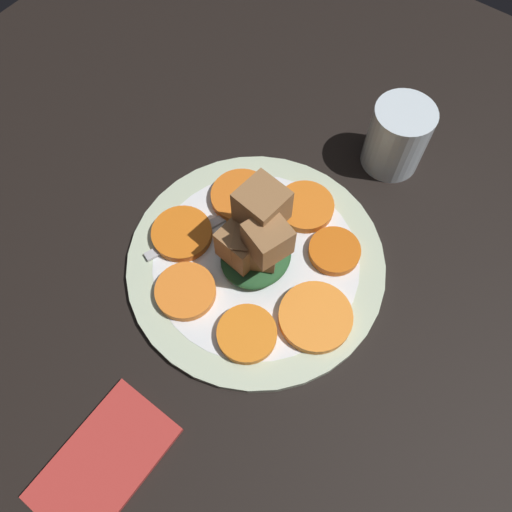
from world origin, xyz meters
TOP-DOWN VIEW (x-y plane):
  - table_slab at (0.00, 0.00)cm, footprint 120.00×120.00cm
  - plate at (0.00, 0.00)cm, footprint 30.81×30.81cm
  - carrot_slice_0 at (-6.30, 6.92)cm, footprint 6.17×6.17cm
  - carrot_slice_1 at (-9.37, 0.65)cm, footprint 7.11×7.11cm
  - carrot_slice_2 at (-5.82, -6.62)cm, footprint 7.75×7.75cm
  - carrot_slice_3 at (2.76, -9.13)cm, footprint 7.32×7.32cm
  - carrot_slice_4 at (8.24, -3.88)cm, footprint 6.97×6.97cm
  - carrot_slice_5 at (8.05, 4.79)cm, footprint 6.65×6.65cm
  - carrot_slice_6 at (1.93, 9.71)cm, footprint 8.29×8.29cm
  - center_pile at (-0.10, -0.18)cm, footprint 8.85×8.46cm
  - fork at (-1.61, -6.83)cm, footprint 18.35×8.74cm
  - water_glass at (-23.18, 4.99)cm, footprint 7.63×7.63cm
  - napkin at (26.97, 1.18)cm, footprint 14.31×8.59cm

SIDE VIEW (x-z plane):
  - table_slab at x=0.00cm, z-range 0.00..2.00cm
  - napkin at x=26.97cm, z-range 2.00..2.80cm
  - plate at x=0.00cm, z-range 1.99..3.04cm
  - fork at x=-1.61cm, z-range 3.10..3.50cm
  - carrot_slice_0 at x=-6.30cm, z-range 3.10..4.21cm
  - carrot_slice_1 at x=-9.37cm, z-range 3.10..4.21cm
  - carrot_slice_2 at x=-5.82cm, z-range 3.10..4.21cm
  - carrot_slice_3 at x=2.76cm, z-range 3.10..4.21cm
  - carrot_slice_4 at x=8.24cm, z-range 3.10..4.21cm
  - carrot_slice_5 at x=8.05cm, z-range 3.10..4.21cm
  - carrot_slice_6 at x=1.93cm, z-range 3.10..4.21cm
  - water_glass at x=-23.18cm, z-range 2.00..11.18cm
  - center_pile at x=-0.10cm, z-range 2.21..13.41cm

